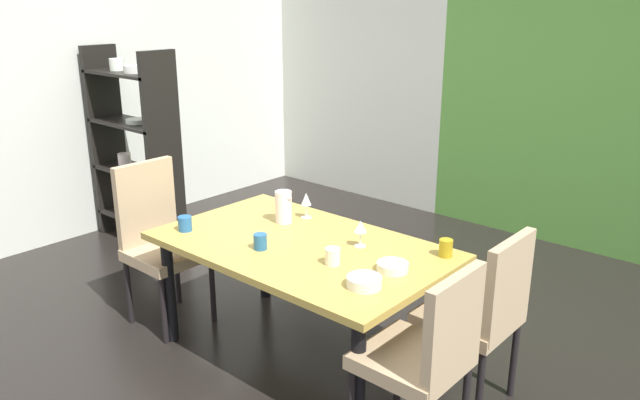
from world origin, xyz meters
TOP-DOWN VIEW (x-y plane):
  - ground_plane at (0.00, 0.00)m, footprint 5.29×5.50m
  - back_panel_interior at (-1.56, 2.70)m, footprint 2.17×0.10m
  - garden_window_panel at (1.09, 2.70)m, footprint 3.12×0.10m
  - left_interior_panel at (-2.60, 0.00)m, footprint 0.10×5.50m
  - dining_table at (0.28, -0.09)m, footprint 1.65×1.00m
  - chair_right_far at (1.28, 0.17)m, footprint 0.44×0.44m
  - chair_right_near at (1.28, -0.35)m, footprint 0.44×0.44m
  - chair_left_near at (-0.72, -0.35)m, footprint 0.45×0.44m
  - display_shelf at (-2.05, 0.35)m, footprint 0.90×0.32m
  - wine_glass_near_shelf at (0.56, 0.09)m, footprint 0.07×0.07m
  - wine_glass_corner at (0.02, 0.24)m, footprint 0.07×0.07m
  - serving_bowl_rear at (0.89, -0.30)m, footprint 0.17×0.17m
  - serving_bowl_center at (0.88, -0.06)m, footprint 0.16×0.16m
  - cup_front at (0.99, 0.28)m, footprint 0.07×0.07m
  - cup_south at (0.17, -0.30)m, footprint 0.07×0.07m
  - cup_north at (-0.37, -0.40)m, footprint 0.08×0.08m
  - cup_east at (0.60, -0.20)m, footprint 0.08×0.08m
  - pitcher_west at (-0.03, 0.09)m, footprint 0.11×0.10m

SIDE VIEW (x-z plane):
  - ground_plane at x=0.00m, z-range -0.02..0.00m
  - chair_right_near at x=1.28m, z-range 0.07..1.02m
  - chair_right_far at x=1.28m, z-range 0.07..1.03m
  - chair_left_near at x=-0.72m, z-range 0.05..1.10m
  - dining_table at x=0.28m, z-range 0.28..1.00m
  - serving_bowl_center at x=0.88m, z-range 0.72..0.76m
  - serving_bowl_rear at x=0.89m, z-range 0.72..0.77m
  - cup_south at x=0.17m, z-range 0.72..0.81m
  - cup_north at x=-0.37m, z-range 0.72..0.81m
  - cup_east at x=0.60m, z-range 0.72..0.81m
  - cup_front at x=0.99m, z-range 0.72..0.81m
  - pitcher_west at x=-0.03m, z-range 0.72..0.92m
  - wine_glass_near_shelf at x=0.56m, z-range 0.75..0.90m
  - wine_glass_corner at x=0.02m, z-range 0.75..0.92m
  - display_shelf at x=-2.05m, z-range 0.01..1.66m
  - back_panel_interior at x=-1.56m, z-range 0.00..2.56m
  - garden_window_panel at x=1.09m, z-range 0.00..2.56m
  - left_interior_panel at x=-2.60m, z-range 0.00..2.56m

